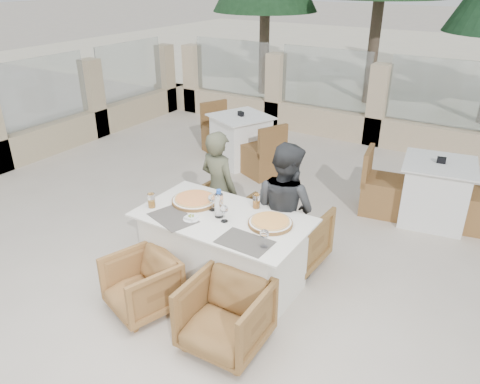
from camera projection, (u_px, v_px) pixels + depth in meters
The scene contains 24 objects.
ground at pixel (222, 280), 4.72m from camera, with size 80.00×80.00×0.00m, color beige.
sand_patch at pixel (460, 63), 15.39m from camera, with size 30.00×16.00×0.01m, color #F4E9C7.
perimeter_wall_far at pixel (378, 99), 8.03m from camera, with size 10.00×0.34×1.60m, color beige, non-canonical shape.
perimeter_wall_left at pixel (46, 106), 7.67m from camera, with size 0.34×7.00×1.60m, color tan, non-canonical shape.
dining_table at pixel (223, 252), 4.49m from camera, with size 1.60×0.90×0.77m, color silver, non-canonical shape.
placemat_near_left at pixel (173, 218), 4.29m from camera, with size 0.45×0.30×0.00m, color #524C46.
placemat_near_right at pixel (245, 242), 3.92m from camera, with size 0.45×0.30×0.00m, color #514C45.
pizza_left at pixel (195, 199), 4.57m from camera, with size 0.45×0.45×0.06m, color #F65921.
pizza_right at pixel (270, 222), 4.17m from camera, with size 0.40×0.40×0.05m, color orange.
water_bottle at pixel (219, 203), 4.26m from camera, with size 0.08×0.08×0.27m, color silver.
wine_glass_centre at pixel (212, 201), 4.39m from camera, with size 0.08×0.08×0.18m, color white, non-canonical shape.
wine_glass_near at pixel (224, 212), 4.20m from camera, with size 0.08×0.08×0.18m, color silver, non-canonical shape.
wine_glass_corner at pixel (264, 237), 3.81m from camera, with size 0.08×0.08×0.18m, color white, non-canonical shape.
beer_glass_left at pixel (151, 201), 4.46m from camera, with size 0.07×0.07×0.14m, color orange.
beer_glass_right at pixel (256, 201), 4.45m from camera, with size 0.07×0.07×0.14m, color orange.
olive_dish at pixel (191, 217), 4.26m from camera, with size 0.11×0.11×0.04m, color white, non-canonical shape.
armchair_far_left at pixel (219, 217), 5.29m from camera, with size 0.65×0.66×0.61m, color brown.
armchair_far_right at pixel (290, 236), 4.86m from camera, with size 0.69×0.71×0.65m, color olive.
armchair_near_left at pixel (142, 285), 4.21m from camera, with size 0.57×0.59×0.53m, color olive.
armchair_near_right at pixel (225, 315), 3.79m from camera, with size 0.64×0.65×0.60m, color brown.
diner_left at pixel (219, 189), 5.10m from camera, with size 0.48×0.32×1.33m, color #52543D.
diner_right at pixel (285, 209), 4.60m from camera, with size 0.68×0.53×1.39m, color #323436.
bg_table_a at pixel (241, 140), 7.41m from camera, with size 1.64×0.82×0.77m, color white, non-canonical shape.
bg_table_b at pixel (435, 192), 5.67m from camera, with size 1.64×0.82×0.77m, color white, non-canonical shape.
Camera 1 is at (2.21, -3.17, 2.85)m, focal length 35.00 mm.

